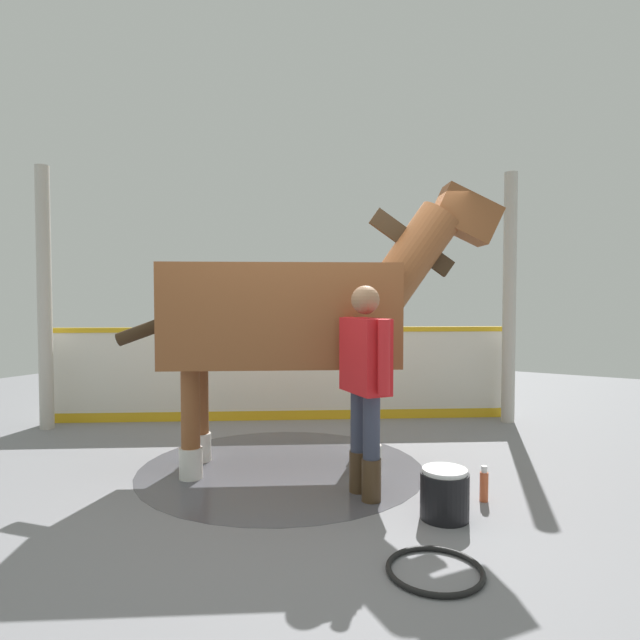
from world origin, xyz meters
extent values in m
cube|color=gray|center=(0.00, 0.00, -0.01)|extent=(16.00, 16.00, 0.02)
cylinder|color=#4C4C54|center=(0.17, 0.23, 0.00)|extent=(2.58, 2.58, 0.00)
cube|color=silver|center=(1.79, 1.29, 0.56)|extent=(3.24, 4.89, 1.12)
cube|color=gold|center=(1.79, 1.29, 1.15)|extent=(3.26, 4.90, 0.06)
cube|color=gold|center=(1.79, 1.29, 0.06)|extent=(3.25, 4.89, 0.12)
cylinder|color=#B7B2A8|center=(3.07, -1.22, 1.55)|extent=(0.16, 0.16, 3.10)
cylinder|color=#B7B2A8|center=(-0.01, 3.46, 1.55)|extent=(0.16, 0.16, 3.10)
cube|color=brown|center=(0.17, 0.23, 1.40)|extent=(1.87, 2.19, 0.89)
cylinder|color=brown|center=(0.80, -0.29, 0.48)|extent=(0.16, 0.16, 0.95)
cylinder|color=silver|center=(0.80, -0.29, 0.13)|extent=(0.20, 0.20, 0.27)
cylinder|color=brown|center=(0.39, -0.56, 0.48)|extent=(0.16, 0.16, 0.95)
cylinder|color=silver|center=(0.39, -0.56, 0.13)|extent=(0.20, 0.20, 0.27)
cylinder|color=brown|center=(-0.05, 1.01, 0.48)|extent=(0.16, 0.16, 0.95)
cylinder|color=silver|center=(-0.05, 1.01, 0.13)|extent=(0.20, 0.20, 0.27)
cylinder|color=brown|center=(-0.46, 0.74, 0.48)|extent=(0.16, 0.16, 0.95)
cylinder|color=silver|center=(-0.46, 0.74, 0.13)|extent=(0.20, 0.20, 0.27)
cylinder|color=brown|center=(0.83, -0.77, 1.92)|extent=(0.82, 0.95, 1.01)
cube|color=#382819|center=(0.83, -0.77, 2.05)|extent=(0.49, 0.70, 0.62)
cube|color=brown|center=(1.10, -1.18, 2.31)|extent=(0.59, 0.70, 0.56)
cylinder|color=#382819|center=(-0.44, 1.16, 1.30)|extent=(0.48, 0.65, 0.35)
cylinder|color=#47331E|center=(-0.15, -0.82, 0.16)|extent=(0.15, 0.15, 0.33)
cylinder|color=#383D51|center=(-0.15, -0.82, 0.57)|extent=(0.13, 0.13, 0.49)
cylinder|color=#47331E|center=(-0.02, -0.65, 0.16)|extent=(0.15, 0.15, 0.33)
cylinder|color=#383D51|center=(-0.02, -0.65, 0.57)|extent=(0.13, 0.13, 0.49)
cube|color=red|center=(-0.08, -0.73, 1.11)|extent=(0.46, 0.51, 0.58)
cylinder|color=red|center=(-0.26, -0.96, 1.12)|extent=(0.09, 0.09, 0.55)
cylinder|color=red|center=(0.09, -0.50, 1.12)|extent=(0.09, 0.09, 0.55)
sphere|color=#936B4C|center=(-0.08, -0.73, 1.54)|extent=(0.22, 0.22, 0.22)
cylinder|color=black|center=(-0.19, -1.39, 0.16)|extent=(0.34, 0.34, 0.32)
cylinder|color=white|center=(-0.19, -1.39, 0.34)|extent=(0.31, 0.31, 0.03)
cylinder|color=white|center=(0.10, -1.18, 0.10)|extent=(0.07, 0.07, 0.20)
cylinder|color=white|center=(0.10, -1.18, 0.23)|extent=(0.05, 0.05, 0.04)
cylinder|color=#CC5933|center=(0.27, -1.56, 0.11)|extent=(0.06, 0.06, 0.22)
cylinder|color=white|center=(0.27, -1.56, 0.25)|extent=(0.04, 0.04, 0.05)
torus|color=black|center=(-0.94, -1.57, 0.02)|extent=(0.55, 0.55, 0.03)
camera|label=1|loc=(-3.80, -2.46, 1.54)|focal=29.75mm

